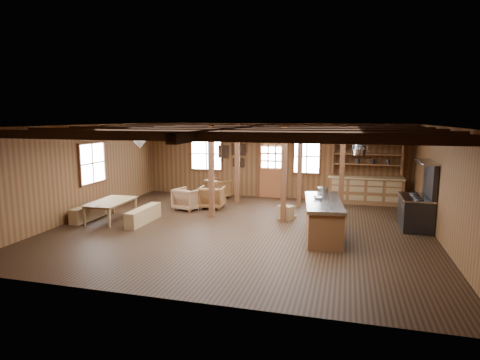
% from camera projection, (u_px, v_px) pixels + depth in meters
% --- Properties ---
extents(room, '(10.04, 9.04, 2.84)m').
position_uv_depth(room, '(241.00, 178.00, 10.79)').
color(room, black).
rests_on(room, ground).
extents(ceiling_joists, '(9.80, 8.82, 0.18)m').
position_uv_depth(ceiling_joists, '(243.00, 130.00, 10.76)').
color(ceiling_joists, black).
rests_on(ceiling_joists, ceiling).
extents(timber_posts, '(3.95, 2.35, 2.80)m').
position_uv_depth(timber_posts, '(274.00, 169.00, 12.64)').
color(timber_posts, '#3F2512').
rests_on(timber_posts, floor).
extents(back_door, '(1.02, 0.08, 2.15)m').
position_uv_depth(back_door, '(272.00, 174.00, 15.12)').
color(back_door, brown).
rests_on(back_door, floor).
extents(window_back_left, '(1.32, 0.06, 1.32)m').
position_uv_depth(window_back_left, '(206.00, 154.00, 15.68)').
color(window_back_left, white).
rests_on(window_back_left, wall_back).
extents(window_back_right, '(1.02, 0.06, 1.32)m').
position_uv_depth(window_back_right, '(307.00, 156.00, 14.68)').
color(window_back_right, white).
rests_on(window_back_right, wall_back).
extents(window_left, '(0.14, 1.24, 1.32)m').
position_uv_depth(window_left, '(92.00, 163.00, 12.51)').
color(window_left, white).
rests_on(window_left, wall_back).
extents(notice_boards, '(1.08, 0.03, 0.90)m').
position_uv_depth(notice_boards, '(233.00, 153.00, 15.39)').
color(notice_boards, silver).
rests_on(notice_boards, wall_back).
extents(back_counter, '(2.55, 0.60, 2.45)m').
position_uv_depth(back_counter, '(366.00, 187.00, 14.06)').
color(back_counter, brown).
rests_on(back_counter, floor).
extents(pendant_lamps, '(1.86, 2.36, 0.66)m').
position_uv_depth(pendant_lamps, '(178.00, 143.00, 12.19)').
color(pendant_lamps, '#29292C').
rests_on(pendant_lamps, ceiling).
extents(pot_rack, '(0.41, 3.00, 0.46)m').
position_uv_depth(pot_rack, '(360.00, 147.00, 10.17)').
color(pot_rack, '#29292C').
rests_on(pot_rack, ceiling).
extents(kitchen_island, '(1.17, 2.59, 1.20)m').
position_uv_depth(kitchen_island, '(323.00, 218.00, 10.18)').
color(kitchen_island, brown).
rests_on(kitchen_island, floor).
extents(step_stool, '(0.56, 0.49, 0.41)m').
position_uv_depth(step_stool, '(286.00, 212.00, 11.97)').
color(step_stool, olive).
rests_on(step_stool, floor).
extents(commercial_range, '(0.79, 1.51, 1.87)m').
position_uv_depth(commercial_range, '(418.00, 206.00, 10.94)').
color(commercial_range, '#29292C').
rests_on(commercial_range, floor).
extents(dining_table, '(0.99, 1.71, 0.59)m').
position_uv_depth(dining_table, '(112.00, 211.00, 11.81)').
color(dining_table, olive).
rests_on(dining_table, floor).
extents(bench_wall, '(0.30, 1.60, 0.44)m').
position_uv_depth(bench_wall, '(90.00, 212.00, 12.02)').
color(bench_wall, olive).
rests_on(bench_wall, floor).
extents(bench_aisle, '(0.31, 1.63, 0.45)m').
position_uv_depth(bench_aisle, '(144.00, 215.00, 11.56)').
color(bench_aisle, olive).
rests_on(bench_aisle, floor).
extents(armchair_a, '(0.86, 0.88, 0.74)m').
position_uv_depth(armchair_a, '(212.00, 197.00, 13.41)').
color(armchair_a, brown).
rests_on(armchair_a, floor).
extents(armchair_b, '(1.08, 1.09, 0.73)m').
position_uv_depth(armchair_b, '(218.00, 189.00, 15.07)').
color(armchair_b, brown).
rests_on(armchair_b, floor).
extents(armchair_c, '(0.95, 0.97, 0.72)m').
position_uv_depth(armchair_c, '(188.00, 199.00, 13.19)').
color(armchair_c, brown).
rests_on(armchair_c, floor).
extents(counter_pot, '(0.30, 0.30, 0.18)m').
position_uv_depth(counter_pot, '(323.00, 191.00, 10.98)').
color(counter_pot, '#B0B2B7').
rests_on(counter_pot, kitchen_island).
extents(bowl, '(0.28, 0.28, 0.06)m').
position_uv_depth(bowl, '(318.00, 198.00, 10.31)').
color(bowl, silver).
rests_on(bowl, kitchen_island).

